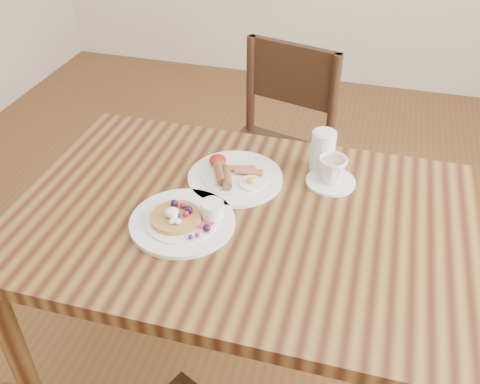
{
  "coord_description": "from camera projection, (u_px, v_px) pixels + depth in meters",
  "views": [
    {
      "loc": [
        0.29,
        -1.05,
        1.64
      ],
      "look_at": [
        0.0,
        0.0,
        0.82
      ],
      "focal_mm": 40.0,
      "sensor_mm": 36.0,
      "label": 1
    }
  ],
  "objects": [
    {
      "name": "pancake_plate",
      "position": [
        185.0,
        219.0,
        1.36
      ],
      "size": [
        0.27,
        0.27,
        0.06
      ],
      "color": "white",
      "rests_on": "dining_table"
    },
    {
      "name": "dining_table",
      "position": [
        240.0,
        241.0,
        1.46
      ],
      "size": [
        1.2,
        0.8,
        0.75
      ],
      "color": "brown",
      "rests_on": "ground"
    },
    {
      "name": "chair_far",
      "position": [
        274.0,
        149.0,
        2.14
      ],
      "size": [
        0.51,
        0.51,
        0.88
      ],
      "rotation": [
        0.0,
        0.0,
        2.89
      ],
      "color": "#321912",
      "rests_on": "ground"
    },
    {
      "name": "teacup_saucer",
      "position": [
        332.0,
        172.0,
        1.49
      ],
      "size": [
        0.14,
        0.14,
        0.08
      ],
      "color": "white",
      "rests_on": "dining_table"
    },
    {
      "name": "ground",
      "position": [
        240.0,
        381.0,
        1.85
      ],
      "size": [
        5.0,
        5.0,
        0.0
      ],
      "primitive_type": "plane",
      "color": "brown",
      "rests_on": "ground"
    },
    {
      "name": "breakfast_plate",
      "position": [
        234.0,
        176.0,
        1.52
      ],
      "size": [
        0.27,
        0.27,
        0.04
      ],
      "color": "white",
      "rests_on": "dining_table"
    },
    {
      "name": "water_glass",
      "position": [
        323.0,
        151.0,
        1.53
      ],
      "size": [
        0.07,
        0.07,
        0.12
      ],
      "primitive_type": "cylinder",
      "color": "silver",
      "rests_on": "dining_table"
    }
  ]
}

